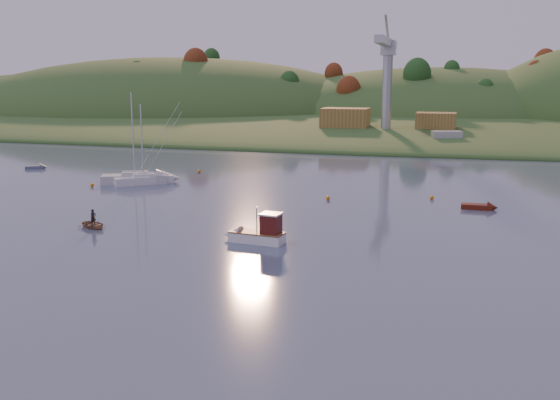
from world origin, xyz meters
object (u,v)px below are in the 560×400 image
(sailboat_far, at_px, (135,178))
(grey_dinghy, at_px, (39,167))
(fishing_boat, at_px, (253,233))
(canoe, at_px, (94,225))
(sailboat_near, at_px, (144,179))
(red_tender, at_px, (484,207))

(sailboat_far, xyz_separation_m, grey_dinghy, (-21.86, 8.55, -0.54))
(fishing_boat, bearing_deg, sailboat_far, -38.24)
(fishing_boat, height_order, canoe, fishing_boat)
(fishing_boat, bearing_deg, sailboat_near, -39.69)
(sailboat_far, relative_size, red_tender, 3.10)
(red_tender, bearing_deg, fishing_boat, -132.87)
(canoe, relative_size, red_tender, 0.79)
(sailboat_far, xyz_separation_m, canoe, (8.90, -24.38, -0.46))
(sailboat_far, bearing_deg, grey_dinghy, 135.78)
(fishing_boat, relative_size, red_tender, 1.48)
(fishing_boat, distance_m, red_tender, 28.60)
(sailboat_far, distance_m, canoe, 25.96)
(canoe, bearing_deg, red_tender, -36.40)
(sailboat_near, xyz_separation_m, red_tender, (44.32, -4.81, -0.43))
(canoe, distance_m, red_tender, 41.63)
(sailboat_near, xyz_separation_m, grey_dinghy, (-23.26, 8.71, -0.47))
(sailboat_far, bearing_deg, sailboat_near, -29.29)
(grey_dinghy, bearing_deg, red_tender, -38.77)
(fishing_boat, bearing_deg, red_tender, -128.77)
(red_tender, height_order, grey_dinghy, red_tender)
(sailboat_near, height_order, grey_dinghy, sailboat_near)
(fishing_boat, xyz_separation_m, canoe, (-16.55, 0.75, -0.49))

